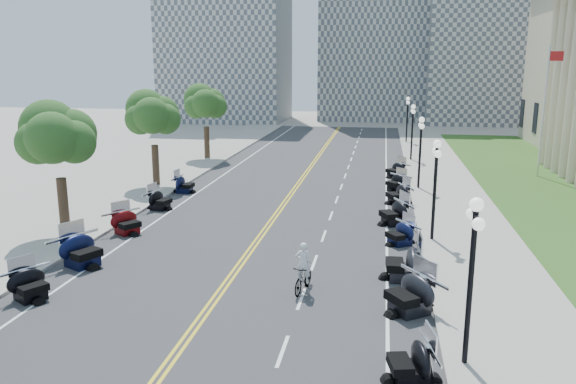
# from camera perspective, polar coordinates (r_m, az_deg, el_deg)

# --- Properties ---
(ground) EXTENTS (160.00, 160.00, 0.00)m
(ground) POSITION_cam_1_polar(r_m,az_deg,el_deg) (25.76, -4.45, -6.77)
(ground) COLOR gray
(road) EXTENTS (16.00, 90.00, 0.01)m
(road) POSITION_cam_1_polar(r_m,az_deg,el_deg) (35.12, -0.51, -1.35)
(road) COLOR #333335
(road) RESTS_ON ground
(centerline_yellow_a) EXTENTS (0.12, 90.00, 0.00)m
(centerline_yellow_a) POSITION_cam_1_polar(r_m,az_deg,el_deg) (35.14, -0.70, -1.32)
(centerline_yellow_a) COLOR yellow
(centerline_yellow_a) RESTS_ON road
(centerline_yellow_b) EXTENTS (0.12, 90.00, 0.00)m
(centerline_yellow_b) POSITION_cam_1_polar(r_m,az_deg,el_deg) (35.10, -0.32, -1.34)
(centerline_yellow_b) COLOR yellow
(centerline_yellow_b) RESTS_ON road
(edge_line_north) EXTENTS (0.12, 90.00, 0.00)m
(edge_line_north) POSITION_cam_1_polar(r_m,az_deg,el_deg) (34.61, 9.98, -1.75)
(edge_line_north) COLOR white
(edge_line_north) RESTS_ON road
(edge_line_south) EXTENTS (0.12, 90.00, 0.00)m
(edge_line_south) POSITION_cam_1_polar(r_m,az_deg,el_deg) (36.76, -10.38, -0.90)
(edge_line_south) COLOR white
(edge_line_south) RESTS_ON road
(lane_dash_4) EXTENTS (0.12, 2.00, 0.00)m
(lane_dash_4) POSITION_cam_1_polar(r_m,az_deg,el_deg) (17.98, -0.55, -15.84)
(lane_dash_4) COLOR white
(lane_dash_4) RESTS_ON road
(lane_dash_5) EXTENTS (0.12, 2.00, 0.00)m
(lane_dash_5) POSITION_cam_1_polar(r_m,az_deg,el_deg) (21.52, 1.36, -10.78)
(lane_dash_5) COLOR white
(lane_dash_5) RESTS_ON road
(lane_dash_6) EXTENTS (0.12, 2.00, 0.00)m
(lane_dash_6) POSITION_cam_1_polar(r_m,az_deg,el_deg) (25.20, 2.68, -7.16)
(lane_dash_6) COLOR white
(lane_dash_6) RESTS_ON road
(lane_dash_7) EXTENTS (0.12, 2.00, 0.00)m
(lane_dash_7) POSITION_cam_1_polar(r_m,az_deg,el_deg) (28.97, 3.65, -4.47)
(lane_dash_7) COLOR white
(lane_dash_7) RESTS_ON road
(lane_dash_8) EXTENTS (0.12, 2.00, 0.00)m
(lane_dash_8) POSITION_cam_1_polar(r_m,az_deg,el_deg) (32.79, 4.39, -2.41)
(lane_dash_8) COLOR white
(lane_dash_8) RESTS_ON road
(lane_dash_9) EXTENTS (0.12, 2.00, 0.00)m
(lane_dash_9) POSITION_cam_1_polar(r_m,az_deg,el_deg) (36.65, 4.97, -0.77)
(lane_dash_9) COLOR white
(lane_dash_9) RESTS_ON road
(lane_dash_10) EXTENTS (0.12, 2.00, 0.00)m
(lane_dash_10) POSITION_cam_1_polar(r_m,az_deg,el_deg) (40.54, 5.44, 0.55)
(lane_dash_10) COLOR white
(lane_dash_10) RESTS_ON road
(lane_dash_11) EXTENTS (0.12, 2.00, 0.00)m
(lane_dash_11) POSITION_cam_1_polar(r_m,az_deg,el_deg) (44.45, 5.83, 1.64)
(lane_dash_11) COLOR white
(lane_dash_11) RESTS_ON road
(lane_dash_12) EXTENTS (0.12, 2.00, 0.00)m
(lane_dash_12) POSITION_cam_1_polar(r_m,az_deg,el_deg) (48.37, 6.15, 2.55)
(lane_dash_12) COLOR white
(lane_dash_12) RESTS_ON road
(lane_dash_13) EXTENTS (0.12, 2.00, 0.00)m
(lane_dash_13) POSITION_cam_1_polar(r_m,az_deg,el_deg) (52.30, 6.43, 3.33)
(lane_dash_13) COLOR white
(lane_dash_13) RESTS_ON road
(lane_dash_14) EXTENTS (0.12, 2.00, 0.00)m
(lane_dash_14) POSITION_cam_1_polar(r_m,az_deg,el_deg) (56.25, 6.67, 3.99)
(lane_dash_14) COLOR white
(lane_dash_14) RESTS_ON road
(lane_dash_15) EXTENTS (0.12, 2.00, 0.00)m
(lane_dash_15) POSITION_cam_1_polar(r_m,az_deg,el_deg) (60.20, 6.88, 4.57)
(lane_dash_15) COLOR white
(lane_dash_15) RESTS_ON road
(lane_dash_16) EXTENTS (0.12, 2.00, 0.00)m
(lane_dash_16) POSITION_cam_1_polar(r_m,az_deg,el_deg) (64.15, 7.06, 5.08)
(lane_dash_16) COLOR white
(lane_dash_16) RESTS_ON road
(lane_dash_17) EXTENTS (0.12, 2.00, 0.00)m
(lane_dash_17) POSITION_cam_1_polar(r_m,az_deg,el_deg) (68.12, 7.22, 5.53)
(lane_dash_17) COLOR white
(lane_dash_17) RESTS_ON road
(lane_dash_18) EXTENTS (0.12, 2.00, 0.00)m
(lane_dash_18) POSITION_cam_1_polar(r_m,az_deg,el_deg) (72.08, 7.36, 5.93)
(lane_dash_18) COLOR white
(lane_dash_18) RESTS_ON road
(lane_dash_19) EXTENTS (0.12, 2.00, 0.00)m
(lane_dash_19) POSITION_cam_1_polar(r_m,az_deg,el_deg) (76.05, 7.49, 6.29)
(lane_dash_19) COLOR white
(lane_dash_19) RESTS_ON road
(sidewalk_north) EXTENTS (5.00, 90.00, 0.15)m
(sidewalk_north) POSITION_cam_1_polar(r_m,az_deg,el_deg) (34.88, 16.73, -1.89)
(sidewalk_north) COLOR #9E9991
(sidewalk_north) RESTS_ON ground
(sidewalk_south) EXTENTS (5.00, 90.00, 0.15)m
(sidewalk_south) POSITION_cam_1_polar(r_m,az_deg,el_deg) (38.32, -16.16, -0.54)
(sidewalk_south) COLOR #9E9991
(sidewalk_south) RESTS_ON ground
(lawn) EXTENTS (9.00, 60.00, 0.10)m
(lawn) POSITION_cam_1_polar(r_m,az_deg,el_deg) (43.92, 24.59, 0.43)
(lawn) COLOR #356023
(lawn) RESTS_ON ground
(distant_block_a) EXTENTS (18.00, 14.00, 26.00)m
(distant_block_a) POSITION_cam_1_polar(r_m,az_deg,el_deg) (88.92, -6.28, 15.65)
(distant_block_a) COLOR gray
(distant_block_a) RESTS_ON ground
(distant_block_b) EXTENTS (16.00, 12.00, 30.00)m
(distant_block_b) POSITION_cam_1_polar(r_m,az_deg,el_deg) (91.75, 8.72, 16.75)
(distant_block_b) COLOR gray
(distant_block_b) RESTS_ON ground
(distant_block_c) EXTENTS (20.00, 14.00, 22.00)m
(distant_block_c) POSITION_cam_1_polar(r_m,az_deg,el_deg) (89.97, 20.46, 13.63)
(distant_block_c) COLOR gray
(distant_block_c) RESTS_ON ground
(street_lamp_1) EXTENTS (0.50, 1.20, 4.90)m
(street_lamp_1) POSITION_cam_1_polar(r_m,az_deg,el_deg) (16.85, 18.04, -8.83)
(street_lamp_1) COLOR black
(street_lamp_1) RESTS_ON sidewalk_north
(street_lamp_2) EXTENTS (0.50, 1.20, 4.90)m
(street_lamp_2) POSITION_cam_1_polar(r_m,az_deg,el_deg) (28.29, 14.67, 0.12)
(street_lamp_2) COLOR black
(street_lamp_2) RESTS_ON sidewalk_north
(street_lamp_3) EXTENTS (0.50, 1.20, 4.90)m
(street_lamp_3) POSITION_cam_1_polar(r_m,az_deg,el_deg) (40.05, 13.26, 3.88)
(street_lamp_3) COLOR black
(street_lamp_3) RESTS_ON sidewalk_north
(street_lamp_4) EXTENTS (0.50, 1.20, 4.90)m
(street_lamp_4) POSITION_cam_1_polar(r_m,az_deg,el_deg) (51.93, 12.49, 5.92)
(street_lamp_4) COLOR black
(street_lamp_4) RESTS_ON sidewalk_north
(street_lamp_5) EXTENTS (0.50, 1.20, 4.90)m
(street_lamp_5) POSITION_cam_1_polar(r_m,az_deg,el_deg) (63.85, 12.01, 7.20)
(street_lamp_5) COLOR black
(street_lamp_5) RESTS_ON sidewalk_north
(flagpole) EXTENTS (1.10, 0.20, 10.00)m
(flagpole) POSITION_cam_1_polar(r_m,az_deg,el_deg) (47.21, 24.53, 7.33)
(flagpole) COLOR silver
(flagpole) RESTS_ON ground
(tree_2) EXTENTS (4.80, 4.80, 9.20)m
(tree_2) POSITION_cam_1_polar(r_m,az_deg,el_deg) (30.36, -22.35, 4.55)
(tree_2) COLOR #235619
(tree_2) RESTS_ON sidewalk_south
(tree_3) EXTENTS (4.80, 4.80, 9.20)m
(tree_3) POSITION_cam_1_polar(r_m,az_deg,el_deg) (40.96, -13.52, 7.09)
(tree_3) COLOR #235619
(tree_3) RESTS_ON sidewalk_south
(tree_4) EXTENTS (4.80, 4.80, 9.20)m
(tree_4) POSITION_cam_1_polar(r_m,az_deg,el_deg) (52.17, -8.36, 8.49)
(tree_4) COLOR #235619
(tree_4) RESTS_ON sidewalk_south
(motorcycle_n_3) EXTENTS (2.19, 2.19, 1.29)m
(motorcycle_n_3) POSITION_cam_1_polar(r_m,az_deg,el_deg) (16.58, 12.37, -16.34)
(motorcycle_n_3) COLOR black
(motorcycle_n_3) RESTS_ON road
(motorcycle_n_4) EXTENTS (3.10, 3.10, 1.55)m
(motorcycle_n_4) POSITION_cam_1_polar(r_m,az_deg,el_deg) (20.59, 12.28, -9.91)
(motorcycle_n_4) COLOR black
(motorcycle_n_4) RESTS_ON road
(motorcycle_n_5) EXTENTS (2.30, 2.30, 1.56)m
(motorcycle_n_5) POSITION_cam_1_polar(r_m,az_deg,el_deg) (23.51, 11.68, -6.95)
(motorcycle_n_5) COLOR black
(motorcycle_n_5) RESTS_ON road
(motorcycle_n_6) EXTENTS (2.46, 2.46, 1.24)m
(motorcycle_n_6) POSITION_cam_1_polar(r_m,az_deg,el_deg) (27.95, 11.31, -4.06)
(motorcycle_n_6) COLOR black
(motorcycle_n_6) RESTS_ON road
(motorcycle_n_7) EXTENTS (2.81, 2.81, 1.47)m
(motorcycle_n_7) POSITION_cam_1_polar(r_m,az_deg,el_deg) (31.29, 10.74, -1.98)
(motorcycle_n_7) COLOR black
(motorcycle_n_7) RESTS_ON road
(motorcycle_n_8) EXTENTS (2.57, 2.57, 1.37)m
(motorcycle_n_8) POSITION_cam_1_polar(r_m,az_deg,el_deg) (36.00, 11.12, -0.13)
(motorcycle_n_8) COLOR black
(motorcycle_n_8) RESTS_ON road
(motorcycle_n_9) EXTENTS (2.51, 2.51, 1.24)m
(motorcycle_n_9) POSITION_cam_1_polar(r_m,az_deg,el_deg) (39.89, 10.92, 1.06)
(motorcycle_n_9) COLOR black
(motorcycle_n_9) RESTS_ON road
(motorcycle_n_10) EXTENTS (2.65, 2.65, 1.32)m
(motorcycle_n_10) POSITION_cam_1_polar(r_m,az_deg,el_deg) (44.33, 10.89, 2.29)
(motorcycle_n_10) COLOR black
(motorcycle_n_10) RESTS_ON road
(motorcycle_s_4) EXTENTS (2.53, 2.53, 1.29)m
(motorcycle_s_4) POSITION_cam_1_polar(r_m,az_deg,el_deg) (23.34, -24.78, -8.42)
(motorcycle_s_4) COLOR black
(motorcycle_s_4) RESTS_ON road
(motorcycle_s_5) EXTENTS (2.99, 2.99, 1.56)m
(motorcycle_s_5) POSITION_cam_1_polar(r_m,az_deg,el_deg) (26.12, -20.23, -5.46)
(motorcycle_s_5) COLOR black
(motorcycle_s_5) RESTS_ON road
(motorcycle_s_6) EXTENTS (2.67, 2.67, 1.35)m
(motorcycle_s_6) POSITION_cam_1_polar(r_m,az_deg,el_deg) (30.32, -16.07, -2.87)
(motorcycle_s_6) COLOR #590A0C
(motorcycle_s_6) RESTS_ON road
(motorcycle_s_7) EXTENTS (2.15, 2.15, 1.28)m
(motorcycle_s_7) POSITION_cam_1_polar(r_m,az_deg,el_deg) (34.85, -12.89, -0.72)
(motorcycle_s_7) COLOR black
(motorcycle_s_7) RESTS_ON road
(motorcycle_s_8) EXTENTS (1.89, 1.89, 1.29)m
(motorcycle_s_8) POSITION_cam_1_polar(r_m,az_deg,el_deg) (39.04, -10.50, 0.85)
(motorcycle_s_8) COLOR black
(motorcycle_s_8) RESTS_ON road
(bicycle) EXTENTS (0.89, 1.92, 1.11)m
(bicycle) POSITION_cam_1_polar(r_m,az_deg,el_deg) (21.97, 1.55, -8.73)
(bicycle) COLOR #A51414
(bicycle) RESTS_ON road
(cyclist_rider) EXTENTS (0.60, 0.39, 1.65)m
(cyclist_rider) POSITION_cam_1_polar(r_m,az_deg,el_deg) (21.50, 1.58, -5.30)
(cyclist_rider) COLOR silver
(cyclist_rider) RESTS_ON bicycle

